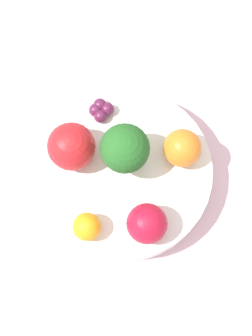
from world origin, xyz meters
name	(u,v)px	position (x,y,z in m)	size (l,w,h in m)	color
ground_plane	(126,182)	(0.00, 0.00, 0.00)	(6.00, 6.00, 0.00)	gray
table_surface	(126,180)	(0.00, 0.00, 0.01)	(1.20, 1.20, 0.02)	silver
bowl	(126,174)	(0.00, 0.00, 0.04)	(0.22, 0.22, 0.04)	white
broccoli	(129,149)	(0.01, 0.00, 0.11)	(0.06, 0.06, 0.08)	#99C17A
apple_red	(72,146)	(0.02, 0.07, 0.09)	(0.06, 0.06, 0.06)	red
apple_green	(148,224)	(-0.07, -0.03, 0.09)	(0.05, 0.05, 0.05)	#B7142D
orange_front	(183,148)	(0.02, -0.07, 0.09)	(0.05, 0.05, 0.05)	orange
orange_back	(88,227)	(-0.07, 0.05, 0.08)	(0.03, 0.03, 0.03)	orange
grape_cluster	(102,110)	(0.08, 0.03, 0.07)	(0.03, 0.03, 0.02)	#5B1E42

